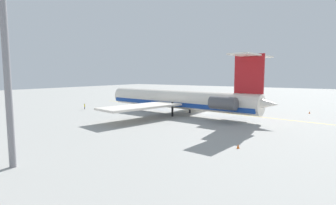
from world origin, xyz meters
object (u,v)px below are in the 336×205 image
light_mast (5,48)px  ground_crew_near_nose (164,97)px  main_jetliner (181,99)px  safety_cone_nose (238,146)px  safety_cone_wingtip (309,112)px  ground_crew_near_tail (85,106)px  ground_crew_portside (163,98)px

light_mast → ground_crew_near_nose: bearing=-67.7°
main_jetliner → safety_cone_nose: (-21.73, 21.29, -3.54)m
main_jetliner → safety_cone_wingtip: size_ratio=87.32×
ground_crew_near_nose → ground_crew_near_tail: ground_crew_near_tail is taller
ground_crew_near_tail → light_mast: bearing=50.5°
safety_cone_nose → safety_cone_wingtip: same height
safety_cone_nose → safety_cone_wingtip: bearing=-96.0°
ground_crew_near_nose → ground_crew_portside: ground_crew_portside is taller
ground_crew_portside → safety_cone_nose: (-43.38, 44.64, -0.87)m
ground_crew_near_tail → safety_cone_nose: 51.43m
ground_crew_near_tail → light_mast: 48.51m
ground_crew_near_tail → main_jetliner: bearing=112.3°
main_jetliner → safety_cone_wingtip: bearing=-137.3°
ground_crew_near_nose → light_mast: (-28.63, 69.96, 11.59)m
safety_cone_wingtip → main_jetliner: bearing=37.4°
ground_crew_near_nose → ground_crew_near_tail: 35.28m
main_jetliner → ground_crew_portside: 31.95m
ground_crew_portside → light_mast: (-25.72, 65.16, 11.50)m
ground_crew_near_nose → light_mast: light_mast is taller
ground_crew_near_tail → ground_crew_portside: size_ratio=0.94×
safety_cone_nose → ground_crew_near_nose: bearing=-46.9°
ground_crew_portside → safety_cone_nose: size_ratio=3.29×
main_jetliner → safety_cone_wingtip: 32.99m
safety_cone_nose → light_mast: light_mast is taller
safety_cone_nose → safety_cone_wingtip: (-4.33, -41.20, 0.00)m
ground_crew_near_tail → ground_crew_portside: bearing=176.9°
ground_crew_near_nose → safety_cone_nose: size_ratio=3.04×
main_jetliner → ground_crew_near_nose: bearing=-43.6°
ground_crew_portside → safety_cone_nose: 62.25m
ground_crew_near_nose → safety_cone_wingtip: size_ratio=3.04×
ground_crew_near_tail → safety_cone_nose: ground_crew_near_tail is taller
ground_crew_near_nose → light_mast: size_ratio=0.07×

